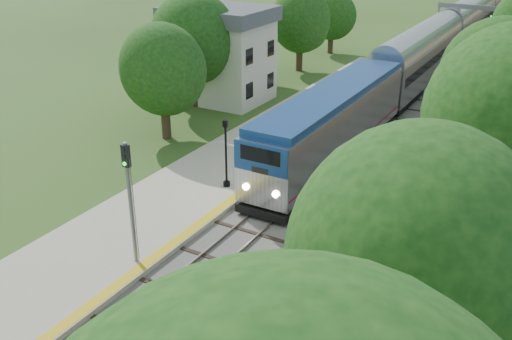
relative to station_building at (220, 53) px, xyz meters
The scene contains 10 objects.
trackbed 34.24m from the station_building, 61.93° to the left, with size 9.50×170.00×0.28m.
platform 16.99m from the station_building, 57.86° to the right, with size 6.40×68.00×0.38m, color #A69F86.
yellow_stripe 18.58m from the station_building, 50.24° to the right, with size 0.55×68.00×0.01m, color gold.
station_building is the anchor object (origin of this frame).
signal_gantry 29.94m from the station_building, 56.62° to the left, with size 8.40×0.38×6.20m.
trees_behind_platform 9.76m from the station_building, 73.13° to the right, with size 7.82×53.32×7.21m.
train 46.71m from the station_building, 72.55° to the left, with size 3.16×126.67×4.65m.
lamppost_far 18.75m from the station_building, 55.90° to the right, with size 0.40×0.40×4.09m.
signal_platform 26.65m from the station_building, 65.39° to the right, with size 0.34×0.27×5.87m.
signal_farside 22.68m from the station_building, 27.05° to the right, with size 0.35×0.28×6.32m.
Camera 1 is at (13.02, -10.84, 15.03)m, focal length 40.00 mm.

